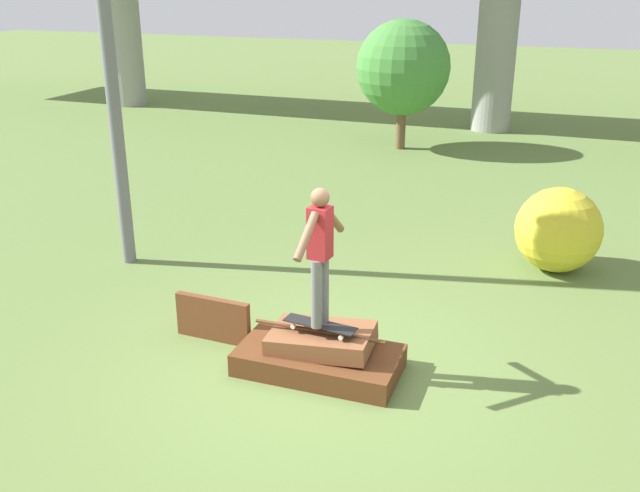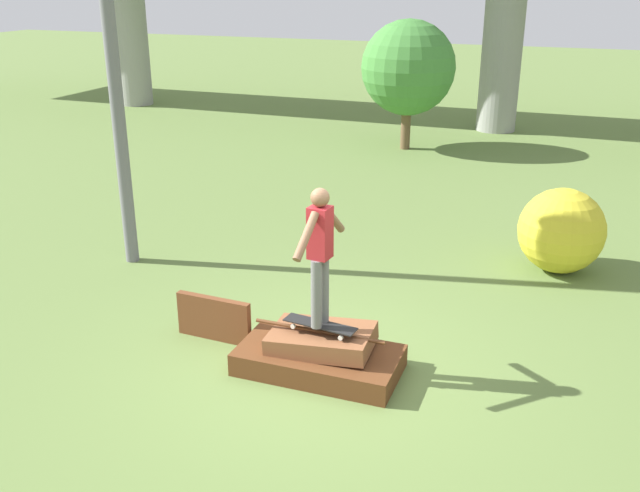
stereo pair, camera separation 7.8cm
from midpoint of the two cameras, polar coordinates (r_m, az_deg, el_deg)
name	(u,v)px [view 1 (the left image)]	position (r m, az deg, el deg)	size (l,w,h in m)	color
ground_plane	(319,370)	(8.21, -0.36, -9.91)	(80.00, 80.00, 0.00)	olive
scrap_pile	(320,354)	(8.12, -0.31, -8.64)	(1.82, 0.95, 0.52)	#5B3319
scrap_plank_loose	(213,319)	(8.82, -8.81, -5.79)	(0.99, 0.13, 0.55)	brown
skateboard	(320,325)	(7.90, -0.29, -6.33)	(0.85, 0.29, 0.09)	black
skater	(320,248)	(7.52, -0.30, -0.20)	(0.24, 1.09, 1.55)	slate
utility_pole	(106,28)	(10.78, -16.97, 16.37)	(1.30, 0.20, 6.76)	slate
tree_behind_left	(403,68)	(18.21, 6.55, 13.98)	(2.33, 2.33, 3.19)	brown
bush_yellow_flowering	(558,230)	(11.18, 18.34, 1.24)	(1.28, 1.28, 1.28)	gold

